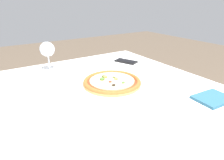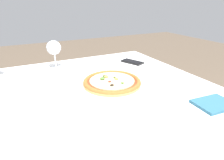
{
  "view_description": "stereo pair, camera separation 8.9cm",
  "coord_description": "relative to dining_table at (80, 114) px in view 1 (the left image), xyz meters",
  "views": [
    {
      "loc": [
        -0.26,
        -0.67,
        1.12
      ],
      "look_at": [
        0.18,
        0.02,
        0.77
      ],
      "focal_mm": 30.0,
      "sensor_mm": 36.0,
      "label": 1
    },
    {
      "loc": [
        -0.18,
        -0.71,
        1.12
      ],
      "look_at": [
        0.18,
        0.02,
        0.77
      ],
      "focal_mm": 30.0,
      "sensor_mm": 36.0,
      "label": 2
    }
  ],
  "objects": [
    {
      "name": "pizza_plate",
      "position": [
        0.18,
        0.02,
        0.1
      ],
      "size": [
        0.31,
        0.31,
        0.04
      ],
      "color": "white",
      "rests_on": "dining_table"
    },
    {
      "name": "dining_table",
      "position": [
        0.0,
        0.0,
        0.0
      ],
      "size": [
        1.3,
        1.09,
        0.74
      ],
      "color": "brown",
      "rests_on": "ground_plane"
    },
    {
      "name": "fork",
      "position": [
        -0.22,
        -0.19,
        0.08
      ],
      "size": [
        0.06,
        0.17,
        0.0
      ],
      "color": "silver",
      "rests_on": "dining_table"
    },
    {
      "name": "cell_phone",
      "position": [
        0.46,
        0.29,
        0.09
      ],
      "size": [
        0.12,
        0.16,
        0.01
      ],
      "color": "black",
      "rests_on": "dining_table"
    },
    {
      "name": "wine_glass_far_right",
      "position": [
        -0.01,
        0.4,
        0.2
      ],
      "size": [
        0.08,
        0.08,
        0.17
      ],
      "color": "silver",
      "rests_on": "dining_table"
    },
    {
      "name": "napkin_folded",
      "position": [
        0.46,
        -0.32,
        0.09
      ],
      "size": [
        0.16,
        0.12,
        0.01
      ],
      "color": "#2D607A",
      "rests_on": "dining_table"
    }
  ]
}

